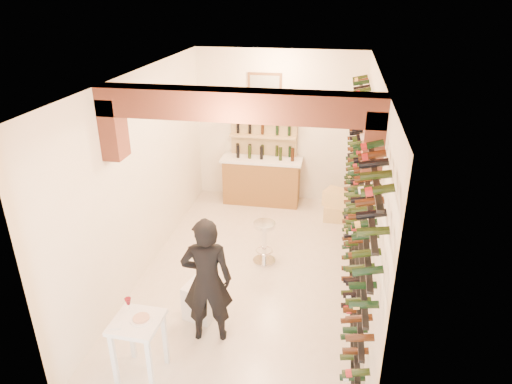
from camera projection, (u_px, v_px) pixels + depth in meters
The scene contains 11 objects.
ground at pixel (253, 270), 7.58m from camera, with size 6.00×6.00×0.00m, color beige.
room_shell at pixel (249, 147), 6.42m from camera, with size 3.52×6.02×3.21m.
wine_rack at pixel (355, 192), 6.70m from camera, with size 0.32×5.70×2.56m.
back_counter at pixel (262, 179), 9.78m from camera, with size 1.70×0.62×1.29m.
back_shelving at pixel (264, 148), 9.74m from camera, with size 1.40×0.31×2.73m.
tasting_table at pixel (138, 330), 5.31m from camera, with size 0.57×0.57×0.97m.
white_stool at pixel (201, 300), 6.45m from camera, with size 0.41×0.41×0.52m, color white.
person at pixel (207, 281), 5.80m from camera, with size 0.65×0.43×1.78m, color black.
chrome_barstool at pixel (264, 239), 7.65m from camera, with size 0.39×0.39×0.75m.
crate_lower at pixel (337, 212), 9.17m from camera, with size 0.54×0.38×0.32m, color #E0BE7A.
crate_upper at pixel (338, 198), 9.04m from camera, with size 0.54×0.37×0.31m, color #E0BE7A.
Camera 1 is at (1.18, -6.26, 4.31)m, focal length 32.02 mm.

